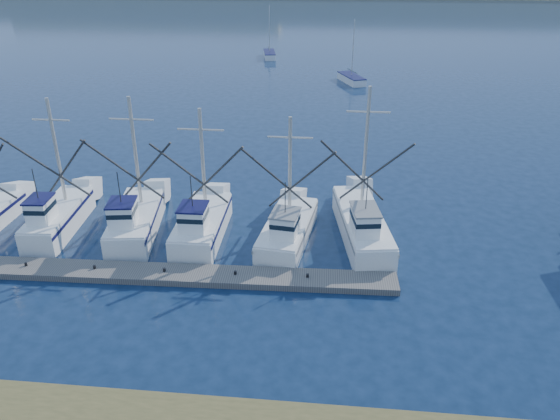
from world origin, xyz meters
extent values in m
plane|color=#0C1D36|center=(0.00, 0.00, 0.00)|extent=(500.00, 500.00, 0.00)
cube|color=slate|center=(-9.07, 5.18, 0.19)|extent=(27.93, 2.60, 0.37)
cube|color=white|center=(-16.45, 10.03, 0.76)|extent=(2.67, 7.36, 1.53)
cube|color=white|center=(-16.45, 8.18, 2.28)|extent=(1.38, 1.85, 1.50)
cylinder|color=#B7B2A8|center=(-16.45, 11.26, 4.98)|extent=(0.22, 0.22, 6.90)
cube|color=white|center=(-11.34, 10.13, 0.75)|extent=(3.57, 7.73, 1.50)
cube|color=white|center=(-11.34, 8.23, 2.25)|extent=(1.71, 2.01, 1.50)
cylinder|color=#B7B2A8|center=(-11.34, 11.40, 5.06)|extent=(0.22, 0.22, 7.11)
cube|color=white|center=(-7.01, 10.02, 0.73)|extent=(2.69, 7.24, 1.46)
cube|color=white|center=(-7.01, 8.17, 2.21)|extent=(1.53, 1.78, 1.50)
cylinder|color=#B7B2A8|center=(-7.01, 11.25, 4.75)|extent=(0.22, 0.22, 6.59)
cube|color=white|center=(-1.57, 10.10, 0.65)|extent=(3.44, 7.63, 1.30)
cube|color=white|center=(-1.57, 8.21, 2.05)|extent=(1.67, 1.97, 1.50)
cylinder|color=#B7B2A8|center=(-1.57, 11.36, 4.48)|extent=(0.22, 0.22, 6.35)
cube|color=white|center=(3.03, 10.93, 0.78)|extent=(3.76, 9.29, 1.56)
cube|color=white|center=(3.03, 8.62, 2.31)|extent=(1.72, 2.39, 1.50)
cylinder|color=#B7B2A8|center=(3.03, 12.47, 5.44)|extent=(0.22, 0.22, 7.76)
cube|color=white|center=(3.15, 54.32, 0.45)|extent=(3.81, 5.98, 0.90)
cylinder|color=#B7B2A8|center=(3.15, 54.62, 4.50)|extent=(0.12, 0.12, 7.20)
cube|color=white|center=(-9.93, 71.00, 0.45)|extent=(2.63, 5.97, 0.90)
cylinder|color=#B7B2A8|center=(-9.93, 71.30, 4.50)|extent=(0.12, 0.12, 7.20)
camera|label=1|loc=(0.95, -19.87, 16.84)|focal=35.00mm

